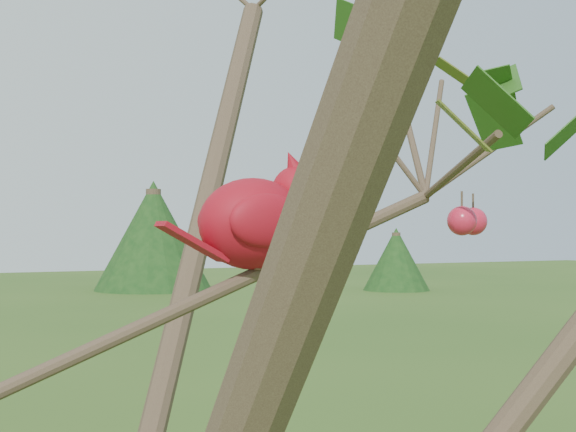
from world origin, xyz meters
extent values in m
sphere|color=red|center=(0.65, 0.08, 2.17)|extent=(0.04, 0.04, 0.04)
sphere|color=red|center=(0.60, 0.03, 2.17)|extent=(0.04, 0.04, 0.04)
ellipsoid|color=#AA0E1B|center=(0.31, 0.07, 2.16)|extent=(0.15, 0.12, 0.11)
sphere|color=#AA0E1B|center=(0.37, 0.08, 2.20)|extent=(0.07, 0.07, 0.07)
cone|color=#AA0E1B|center=(0.37, 0.08, 2.24)|extent=(0.05, 0.04, 0.05)
cone|color=#D85914|center=(0.40, 0.08, 2.20)|extent=(0.03, 0.03, 0.02)
ellipsoid|color=black|center=(0.39, 0.08, 2.20)|extent=(0.02, 0.04, 0.03)
cube|color=#AA0E1B|center=(0.23, 0.06, 2.14)|extent=(0.09, 0.04, 0.05)
ellipsoid|color=#AA0E1B|center=(0.30, 0.11, 2.17)|extent=(0.10, 0.04, 0.07)
ellipsoid|color=#AA0E1B|center=(0.31, 0.03, 2.17)|extent=(0.10, 0.04, 0.07)
cylinder|color=#3B291F|center=(7.58, 26.55, 1.76)|extent=(0.53, 0.53, 3.53)
cone|color=#143612|center=(7.58, 26.55, 1.91)|extent=(4.12, 4.12, 3.82)
cylinder|color=#3B291F|center=(15.18, 22.76, 1.00)|extent=(0.30, 0.30, 2.00)
cone|color=#143612|center=(15.18, 22.76, 1.09)|extent=(2.34, 2.34, 2.17)
camera|label=1|loc=(-0.07, -0.84, 2.16)|focal=50.00mm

